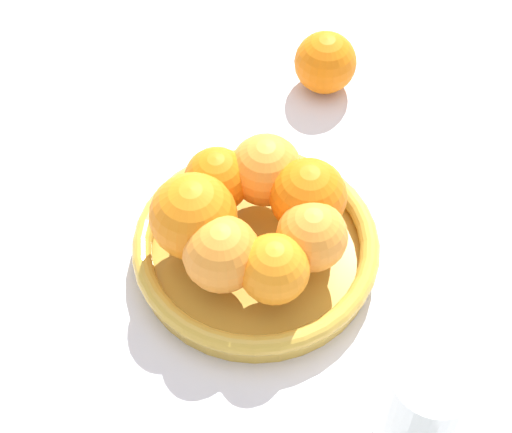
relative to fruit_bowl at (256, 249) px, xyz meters
name	(u,v)px	position (x,y,z in m)	size (l,w,h in m)	color
ground_plane	(256,259)	(0.00, 0.00, -0.02)	(4.00, 4.00, 0.00)	silver
fruit_bowl	(256,249)	(0.00, 0.00, 0.00)	(0.24, 0.24, 0.04)	gold
orange_pile	(251,215)	(0.00, 0.00, 0.05)	(0.18, 0.19, 0.08)	orange
stray_orange	(325,62)	(-0.23, 0.12, 0.02)	(0.07, 0.07, 0.07)	orange
drinking_glass	(424,409)	(0.21, 0.10, 0.04)	(0.07, 0.07, 0.12)	silver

